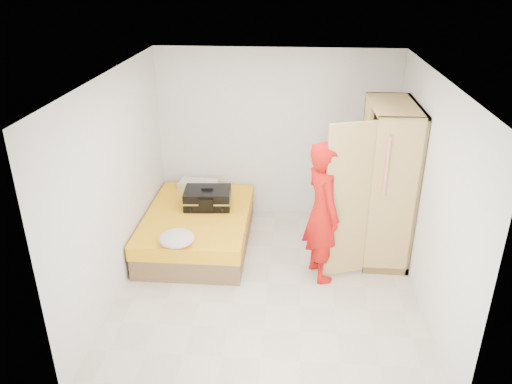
# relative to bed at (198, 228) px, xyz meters

# --- Properties ---
(room) EXTENTS (4.00, 4.02, 2.60)m
(room) POSITION_rel_bed_xyz_m (1.05, -0.90, 1.05)
(room) COLOR beige
(room) RESTS_ON ground
(bed) EXTENTS (1.42, 2.02, 0.50)m
(bed) POSITION_rel_bed_xyz_m (0.00, 0.00, 0.00)
(bed) COLOR brown
(bed) RESTS_ON ground
(wardrobe) EXTENTS (1.14, 1.38, 2.10)m
(wardrobe) POSITION_rel_bed_xyz_m (2.50, -0.05, 0.75)
(wardrobe) COLOR tan
(wardrobe) RESTS_ON ground
(person) EXTENTS (0.64, 0.77, 1.82)m
(person) POSITION_rel_bed_xyz_m (1.69, -0.65, 0.66)
(person) COLOR red
(person) RESTS_ON ground
(suitcase) EXTENTS (0.70, 0.54, 0.29)m
(suitcase) POSITION_rel_bed_xyz_m (0.12, 0.21, 0.38)
(suitcase) COLOR black
(suitcase) RESTS_ON bed
(round_cushion) EXTENTS (0.44, 0.44, 0.17)m
(round_cushion) POSITION_rel_bed_xyz_m (-0.09, -0.87, 0.33)
(round_cushion) COLOR beige
(round_cushion) RESTS_ON bed
(pillow) EXTENTS (0.61, 0.34, 0.11)m
(pillow) POSITION_rel_bed_xyz_m (-0.14, 0.85, 0.30)
(pillow) COLOR beige
(pillow) RESTS_ON bed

